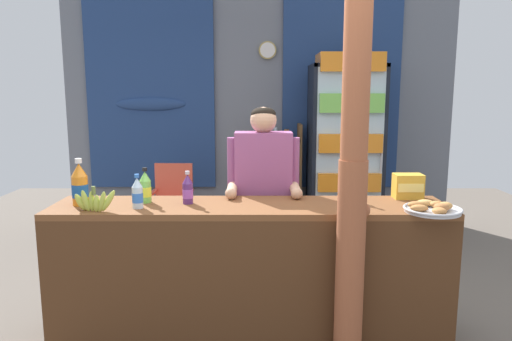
{
  "coord_description": "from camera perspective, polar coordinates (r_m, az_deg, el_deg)",
  "views": [
    {
      "loc": [
        -0.04,
        -2.61,
        1.64
      ],
      "look_at": [
        -0.03,
        0.72,
        1.09
      ],
      "focal_mm": 33.13,
      "sensor_mm": 36.0,
      "label": 1
    }
  ],
  "objects": [
    {
      "name": "pastry_tray",
      "position": [
        3.05,
        20.39,
        -4.31
      ],
      "size": [
        0.35,
        0.35,
        0.07
      ],
      "color": "#BCBCC1",
      "rests_on": "stall_counter"
    },
    {
      "name": "back_wall_curtained",
      "position": [
        5.81,
        -0.07,
        7.15
      ],
      "size": [
        4.68,
        0.22,
        2.73
      ],
      "color": "slate",
      "rests_on": "ground"
    },
    {
      "name": "soda_bottle_grape_soda",
      "position": [
        3.09,
        -8.37,
        -2.33
      ],
      "size": [
        0.07,
        0.07,
        0.21
      ],
      "color": "#56286B",
      "rests_on": "stall_counter"
    },
    {
      "name": "shopkeeper",
      "position": [
        3.45,
        0.76,
        -1.85
      ],
      "size": [
        0.52,
        0.42,
        1.54
      ],
      "color": "#28282D",
      "rests_on": "ground"
    },
    {
      "name": "stall_counter",
      "position": [
        3.06,
        -0.86,
        -11.22
      ],
      "size": [
        2.55,
        0.52,
        0.92
      ],
      "color": "brown",
      "rests_on": "ground"
    },
    {
      "name": "soda_bottle_water",
      "position": [
        3.03,
        -14.25,
        -2.75
      ],
      "size": [
        0.07,
        0.07,
        0.22
      ],
      "color": "silver",
      "rests_on": "stall_counter"
    },
    {
      "name": "soda_bottle_lime_soda",
      "position": [
        3.18,
        -13.34,
        -2.04
      ],
      "size": [
        0.08,
        0.08,
        0.23
      ],
      "color": "#75C64C",
      "rests_on": "stall_counter"
    },
    {
      "name": "plastic_lawn_chair",
      "position": [
        5.25,
        -10.21,
        -3.31
      ],
      "size": [
        0.45,
        0.45,
        0.86
      ],
      "color": "#E5563D",
      "rests_on": "ground"
    },
    {
      "name": "banana_bunch",
      "position": [
        3.03,
        -19.05,
        -3.56
      ],
      "size": [
        0.28,
        0.07,
        0.16
      ],
      "color": "#B7C647",
      "rests_on": "stall_counter"
    },
    {
      "name": "soda_bottle_cola",
      "position": [
        3.21,
        10.86,
        -1.75
      ],
      "size": [
        0.06,
        0.06,
        0.24
      ],
      "color": "black",
      "rests_on": "stall_counter"
    },
    {
      "name": "ground_plane",
      "position": [
        4.21,
        0.43,
        -13.5
      ],
      "size": [
        8.18,
        8.18,
        0.0
      ],
      "primitive_type": "plane",
      "color": "#665B51"
    },
    {
      "name": "soda_bottle_orange_soda",
      "position": [
        3.22,
        -20.62,
        -1.71
      ],
      "size": [
        0.1,
        0.1,
        0.3
      ],
      "color": "orange",
      "rests_on": "stall_counter"
    },
    {
      "name": "drink_fridge",
      "position": [
        5.37,
        10.62,
        3.76
      ],
      "size": [
        0.79,
        0.66,
        2.05
      ],
      "color": "black",
      "rests_on": "ground"
    },
    {
      "name": "bottle_shelf_rack",
      "position": [
        5.6,
        2.86,
        -0.6
      ],
      "size": [
        0.48,
        0.28,
        1.27
      ],
      "color": "brown",
      "rests_on": "ground"
    },
    {
      "name": "snack_box_choco_powder",
      "position": [
        3.38,
        17.74,
        -1.81
      ],
      "size": [
        0.19,
        0.13,
        0.17
      ],
      "color": "gold",
      "rests_on": "stall_counter"
    },
    {
      "name": "timber_post",
      "position": [
        2.71,
        11.52,
        0.15
      ],
      "size": [
        0.19,
        0.17,
        2.53
      ],
      "color": "#995133",
      "rests_on": "ground"
    }
  ]
}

